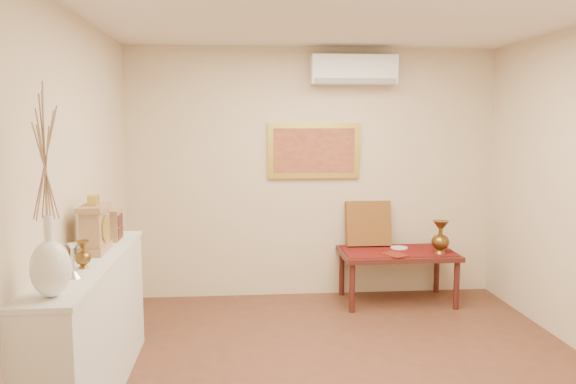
{
  "coord_description": "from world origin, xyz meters",
  "views": [
    {
      "loc": [
        -0.8,
        -3.8,
        1.9
      ],
      "look_at": [
        -0.37,
        1.15,
        1.28
      ],
      "focal_mm": 35.0,
      "sensor_mm": 36.0,
      "label": 1
    }
  ],
  "objects": [
    {
      "name": "candlestick",
      "position": [
        -1.8,
        -0.45,
        1.08
      ],
      "size": [
        0.1,
        0.1,
        0.21
      ],
      "primitive_type": null,
      "color": "silver",
      "rests_on": "display_ledge"
    },
    {
      "name": "plate",
      "position": [
        0.9,
        1.98,
        0.56
      ],
      "size": [
        0.18,
        0.18,
        0.01
      ],
      "primitive_type": "cylinder",
      "color": "white",
      "rests_on": "table_cloth"
    },
    {
      "name": "painting",
      "position": [
        0.0,
        2.22,
        1.6
      ],
      "size": [
        1.0,
        0.06,
        0.6
      ],
      "color": "gold",
      "rests_on": "wall_back"
    },
    {
      "name": "cushion",
      "position": [
        0.59,
        2.15,
        0.8
      ],
      "size": [
        0.49,
        0.2,
        0.5
      ],
      "primitive_type": "cube",
      "rotation": [
        -0.21,
        0.0,
        0.0
      ],
      "color": "#5A1F12",
      "rests_on": "table_cloth"
    },
    {
      "name": "white_vase",
      "position": [
        -1.8,
        -0.82,
        1.53
      ],
      "size": [
        0.21,
        0.21,
        1.11
      ],
      "primitive_type": null,
      "color": "white",
      "rests_on": "display_ledge"
    },
    {
      "name": "wooden_chest",
      "position": [
        -1.82,
        0.63,
        1.1
      ],
      "size": [
        0.16,
        0.21,
        0.24
      ],
      "color": "#A88056",
      "rests_on": "display_ledge"
    },
    {
      "name": "low_table",
      "position": [
        0.85,
        1.88,
        0.48
      ],
      "size": [
        1.2,
        0.7,
        0.55
      ],
      "color": "#471915",
      "rests_on": "floor"
    },
    {
      "name": "table_cloth",
      "position": [
        0.85,
        1.88,
        0.55
      ],
      "size": [
        1.14,
        0.59,
        0.01
      ],
      "primitive_type": "cube",
      "color": "maroon",
      "rests_on": "low_table"
    },
    {
      "name": "mantel_clock",
      "position": [
        -1.83,
        0.22,
        1.15
      ],
      "size": [
        0.17,
        0.36,
        0.41
      ],
      "color": "#A88056",
      "rests_on": "display_ledge"
    },
    {
      "name": "ceiling",
      "position": [
        0.0,
        0.0,
        2.7
      ],
      "size": [
        4.5,
        4.5,
        0.0
      ],
      "primitive_type": "plane",
      "rotation": [
        3.14,
        0.0,
        0.0
      ],
      "color": "silver",
      "rests_on": "ground"
    },
    {
      "name": "brass_urn_tall",
      "position": [
        1.26,
        1.73,
        0.77
      ],
      "size": [
        0.18,
        0.18,
        0.41
      ],
      "primitive_type": null,
      "color": "brown",
      "rests_on": "table_cloth"
    },
    {
      "name": "wall_front",
      "position": [
        0.0,
        -2.25,
        1.35
      ],
      "size": [
        4.0,
        0.02,
        2.7
      ],
      "primitive_type": "cube",
      "color": "beige",
      "rests_on": "ground"
    },
    {
      "name": "ac_unit",
      "position": [
        0.4,
        2.12,
        2.45
      ],
      "size": [
        0.9,
        0.25,
        0.3
      ],
      "color": "white",
      "rests_on": "wall_back"
    },
    {
      "name": "menu",
      "position": [
        0.76,
        1.68,
        0.56
      ],
      "size": [
        0.28,
        0.31,
        0.01
      ],
      "primitive_type": "cube",
      "rotation": [
        0.0,
        0.0,
        0.52
      ],
      "color": "maroon",
      "rests_on": "table_cloth"
    },
    {
      "name": "wall_back",
      "position": [
        0.0,
        2.25,
        1.35
      ],
      "size": [
        4.0,
        0.02,
        2.7
      ],
      "primitive_type": "cube",
      "color": "beige",
      "rests_on": "ground"
    },
    {
      "name": "brass_urn_small",
      "position": [
        -1.8,
        -0.22,
        1.09
      ],
      "size": [
        0.1,
        0.1,
        0.23
      ],
      "primitive_type": null,
      "color": "brown",
      "rests_on": "display_ledge"
    },
    {
      "name": "display_ledge",
      "position": [
        -1.82,
        0.0,
        0.49
      ],
      "size": [
        0.37,
        2.02,
        0.98
      ],
      "color": "silver",
      "rests_on": "floor"
    },
    {
      "name": "wall_left",
      "position": [
        -2.0,
        0.0,
        1.35
      ],
      "size": [
        0.02,
        4.5,
        2.7
      ],
      "primitive_type": "cube",
      "color": "beige",
      "rests_on": "ground"
    }
  ]
}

